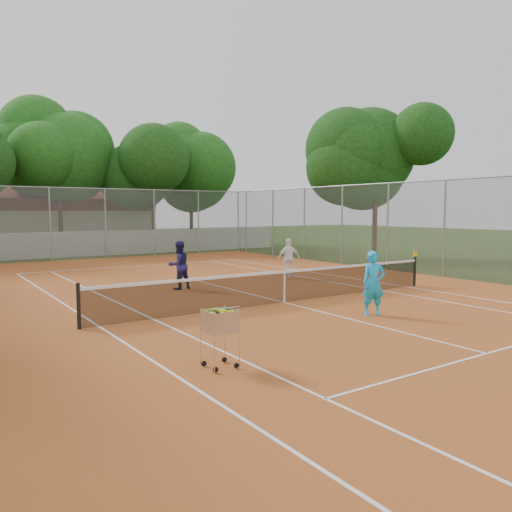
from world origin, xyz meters
TOP-DOWN VIEW (x-y plane):
  - ground at (0.00, 0.00)m, footprint 120.00×120.00m
  - court_pad at (0.00, 0.00)m, footprint 18.00×34.00m
  - court_lines at (0.00, 0.00)m, footprint 10.98×23.78m
  - tennis_net at (0.00, 0.00)m, footprint 11.88×0.10m
  - perimeter_fence at (0.00, 0.00)m, footprint 18.00×34.00m
  - boundary_wall at (0.00, 19.00)m, footprint 26.00×0.30m
  - clubhouse at (-2.00, 29.00)m, footprint 16.40×9.00m
  - tropical_trees at (0.00, 22.00)m, footprint 29.00×19.00m
  - player_near at (0.84, -2.72)m, footprint 0.73×0.62m
  - player_far_left at (-1.48, 4.08)m, footprint 0.89×0.74m
  - player_far_right at (3.43, 4.21)m, footprint 1.02×0.65m
  - ball_hopper at (-4.66, -4.29)m, footprint 0.67×0.67m

SIDE VIEW (x-z plane):
  - ground at x=0.00m, z-range 0.00..0.00m
  - court_pad at x=0.00m, z-range 0.00..0.02m
  - court_lines at x=0.00m, z-range 0.02..0.03m
  - tennis_net at x=0.00m, z-range 0.02..1.00m
  - ball_hopper at x=-4.66m, z-range 0.02..1.13m
  - boundary_wall at x=0.00m, z-range 0.00..1.50m
  - player_far_right at x=3.43m, z-range 0.02..1.63m
  - player_far_left at x=-1.48m, z-range 0.02..1.70m
  - player_near at x=0.84m, z-range 0.02..1.70m
  - perimeter_fence at x=0.00m, z-range 0.00..4.00m
  - clubhouse at x=-2.00m, z-range 0.00..4.40m
  - tropical_trees at x=0.00m, z-range 0.00..10.00m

